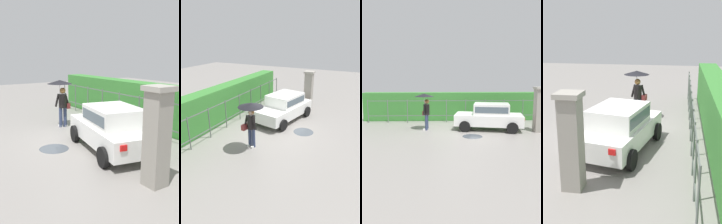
% 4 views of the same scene
% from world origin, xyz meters
% --- Properties ---
extents(ground_plane, '(40.00, 40.00, 0.00)m').
position_xyz_m(ground_plane, '(0.00, 0.00, 0.00)').
color(ground_plane, gray).
extents(car, '(3.96, 2.45, 1.48)m').
position_xyz_m(car, '(1.81, 0.33, 0.80)').
color(car, white).
rests_on(car, ground).
extents(pedestrian, '(1.06, 1.06, 2.04)m').
position_xyz_m(pedestrian, '(-1.79, 0.35, 1.51)').
color(pedestrian, '#2D3856').
rests_on(pedestrian, ground).
extents(gate_pillar, '(0.60, 0.60, 2.42)m').
position_xyz_m(gate_pillar, '(4.34, -0.33, 1.24)').
color(gate_pillar, gray).
rests_on(gate_pillar, ground).
extents(fence_section, '(11.45, 0.05, 1.50)m').
position_xyz_m(fence_section, '(0.04, 2.57, 0.83)').
color(fence_section, '#59605B').
rests_on(fence_section, ground).
extents(hedge_row, '(12.40, 0.90, 1.90)m').
position_xyz_m(hedge_row, '(0.04, 3.54, 0.95)').
color(hedge_row, '#387F33').
rests_on(hedge_row, ground).
extents(puddle_near, '(1.00, 1.00, 0.00)m').
position_xyz_m(puddle_near, '(0.65, -1.22, 0.00)').
color(puddle_near, '#4C545B').
rests_on(puddle_near, ground).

